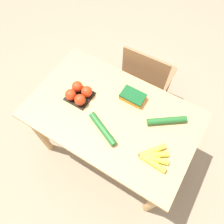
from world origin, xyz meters
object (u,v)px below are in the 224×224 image
object	(u,v)px
banana_bunch	(153,157)
carrot_bag	(133,96)
chair	(147,78)
tomato_pack	(79,93)
cucumber_far	(167,121)
cucumber_near	(103,129)

from	to	relation	value
banana_bunch	carrot_bag	distance (m)	0.45
chair	banana_bunch	xyz separation A→B (m)	(0.38, -0.74, 0.29)
banana_bunch	chair	bearing A→B (deg)	117.20
banana_bunch	carrot_bag	size ratio (longest dim) A/B	1.11
chair	tomato_pack	size ratio (longest dim) A/B	5.17
banana_bunch	tomato_pack	size ratio (longest dim) A/B	1.10
tomato_pack	cucumber_far	world-z (taller)	tomato_pack
chair	cucumber_far	world-z (taller)	chair
cucumber_far	chair	bearing A→B (deg)	126.72
banana_bunch	cucumber_far	world-z (taller)	cucumber_far
tomato_pack	cucumber_near	bearing A→B (deg)	-25.27
banana_bunch	carrot_bag	world-z (taller)	carrot_bag
banana_bunch	tomato_pack	world-z (taller)	tomato_pack
cucumber_far	carrot_bag	bearing A→B (deg)	171.03
cucumber_near	cucumber_far	distance (m)	0.44
carrot_bag	banana_bunch	bearing A→B (deg)	-44.71
tomato_pack	cucumber_far	size ratio (longest dim) A/B	0.72
chair	cucumber_far	size ratio (longest dim) A/B	3.70
cucumber_near	banana_bunch	bearing A→B (deg)	1.02
tomato_pack	cucumber_near	xyz separation A→B (m)	(0.29, -0.14, -0.02)
cucumber_far	banana_bunch	bearing A→B (deg)	-83.05
chair	tomato_pack	xyz separation A→B (m)	(-0.28, -0.61, 0.31)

